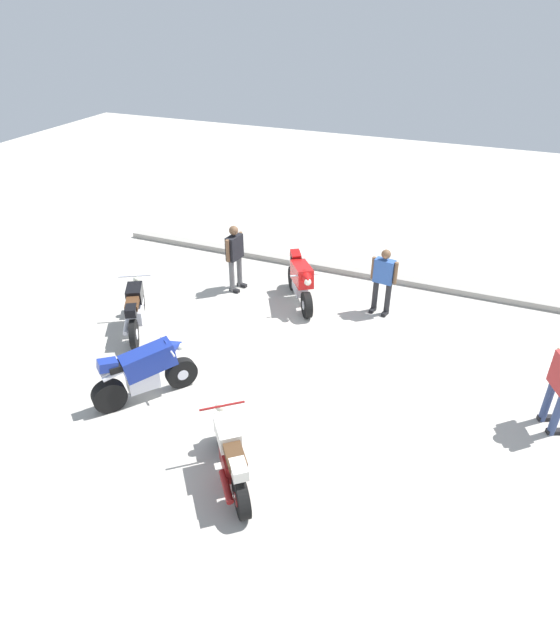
{
  "coord_description": "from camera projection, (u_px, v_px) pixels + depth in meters",
  "views": [
    {
      "loc": [
        2.85,
        -7.91,
        6.44
      ],
      "look_at": [
        -0.62,
        0.6,
        0.75
      ],
      "focal_mm": 30.14,
      "sensor_mm": 36.0,
      "label": 1
    }
  ],
  "objects": [
    {
      "name": "ground_plane",
      "position": [
        298.0,
        374.0,
        10.53
      ],
      "size": [
        40.0,
        40.0,
        0.0
      ],
      "primitive_type": "plane",
      "color": "#B7B2A8"
    },
    {
      "name": "motorcycle_black_cruiser",
      "position": [
        136.0,
        309.0,
        11.64
      ],
      "size": [
        1.14,
        1.87,
        1.09
      ],
      "rotation": [
        0.0,
        0.0,
        2.09
      ],
      "color": "black",
      "rests_on": "ground"
    },
    {
      "name": "motorcycle_blue_sportbike",
      "position": [
        145.0,
        371.0,
        9.63
      ],
      "size": [
        1.35,
        1.65,
        1.14
      ],
      "rotation": [
        0.0,
        0.0,
        0.91
      ],
      "color": "black",
      "rests_on": "ground"
    },
    {
      "name": "motorcycle_cream_vintage",
      "position": [
        231.0,
        456.0,
        8.03
      ],
      "size": [
        1.35,
        1.62,
        1.07
      ],
      "rotation": [
        0.0,
        0.0,
        2.25
      ],
      "color": "black",
      "rests_on": "ground"
    },
    {
      "name": "motorcycle_red_sportbike",
      "position": [
        301.0,
        280.0,
        12.62
      ],
      "size": [
        1.22,
        1.74,
        1.14
      ],
      "rotation": [
        0.0,
        0.0,
        5.28
      ],
      "color": "black",
      "rests_on": "ground"
    },
    {
      "name": "curb_edge",
      "position": [
        359.0,
        273.0,
        14.11
      ],
      "size": [
        14.0,
        0.3,
        0.15
      ],
      "primitive_type": "cube",
      "color": "#9C978F",
      "rests_on": "ground"
    },
    {
      "name": "person_in_blue_shirt",
      "position": [
        383.0,
        278.0,
        12.09
      ],
      "size": [
        0.63,
        0.36,
        1.57
      ],
      "rotation": [
        0.0,
        0.0,
        4.56
      ],
      "color": "#262628",
      "rests_on": "ground"
    },
    {
      "name": "person_in_black_shirt",
      "position": [
        235.0,
        254.0,
        13.02
      ],
      "size": [
        0.36,
        0.65,
        1.67
      ],
      "rotation": [
        0.0,
        0.0,
        6.13
      ],
      "color": "#59595B",
      "rests_on": "ground"
    }
  ]
}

